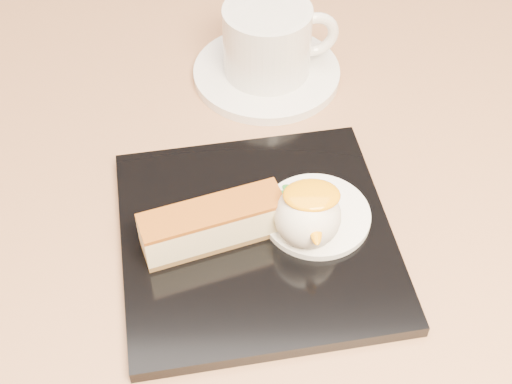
{
  "coord_description": "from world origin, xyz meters",
  "views": [
    {
      "loc": [
        0.01,
        -0.4,
        1.19
      ],
      "look_at": [
        0.02,
        -0.02,
        0.76
      ],
      "focal_mm": 50.0,
      "sensor_mm": 36.0,
      "label": 1
    }
  ],
  "objects_px": {
    "table": "(237,306)",
    "ice_cream_scoop": "(308,216)",
    "cheesecake": "(213,224)",
    "coffee_cup": "(269,39)",
    "saucer": "(267,73)",
    "dessert_plate": "(257,238)"
  },
  "relations": [
    {
      "from": "table",
      "to": "dessert_plate",
      "type": "height_order",
      "value": "dessert_plate"
    },
    {
      "from": "ice_cream_scoop",
      "to": "cheesecake",
      "type": "bearing_deg",
      "value": -180.0
    },
    {
      "from": "table",
      "to": "ice_cream_scoop",
      "type": "xyz_separation_m",
      "value": [
        0.06,
        -0.04,
        0.19
      ]
    },
    {
      "from": "cheesecake",
      "to": "table",
      "type": "bearing_deg",
      "value": 50.92
    },
    {
      "from": "cheesecake",
      "to": "ice_cream_scoop",
      "type": "distance_m",
      "value": 0.08
    },
    {
      "from": "dessert_plate",
      "to": "cheesecake",
      "type": "bearing_deg",
      "value": -171.87
    },
    {
      "from": "ice_cream_scoop",
      "to": "saucer",
      "type": "bearing_deg",
      "value": 96.09
    },
    {
      "from": "dessert_plate",
      "to": "saucer",
      "type": "bearing_deg",
      "value": 85.62
    },
    {
      "from": "table",
      "to": "ice_cream_scoop",
      "type": "distance_m",
      "value": 0.21
    },
    {
      "from": "saucer",
      "to": "cheesecake",
      "type": "bearing_deg",
      "value": -103.15
    },
    {
      "from": "table",
      "to": "dessert_plate",
      "type": "distance_m",
      "value": 0.17
    },
    {
      "from": "table",
      "to": "ice_cream_scoop",
      "type": "height_order",
      "value": "ice_cream_scoop"
    },
    {
      "from": "cheesecake",
      "to": "ice_cream_scoop",
      "type": "bearing_deg",
      "value": -18.31
    },
    {
      "from": "saucer",
      "to": "table",
      "type": "bearing_deg",
      "value": -101.23
    },
    {
      "from": "saucer",
      "to": "coffee_cup",
      "type": "relative_size",
      "value": 1.29
    },
    {
      "from": "ice_cream_scoop",
      "to": "saucer",
      "type": "relative_size",
      "value": 0.35
    },
    {
      "from": "dessert_plate",
      "to": "saucer",
      "type": "relative_size",
      "value": 1.47
    },
    {
      "from": "table",
      "to": "coffee_cup",
      "type": "relative_size",
      "value": 6.86
    },
    {
      "from": "table",
      "to": "dessert_plate",
      "type": "relative_size",
      "value": 3.64
    },
    {
      "from": "table",
      "to": "coffee_cup",
      "type": "distance_m",
      "value": 0.27
    },
    {
      "from": "table",
      "to": "saucer",
      "type": "height_order",
      "value": "saucer"
    },
    {
      "from": "table",
      "to": "ice_cream_scoop",
      "type": "bearing_deg",
      "value": -35.96
    }
  ]
}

